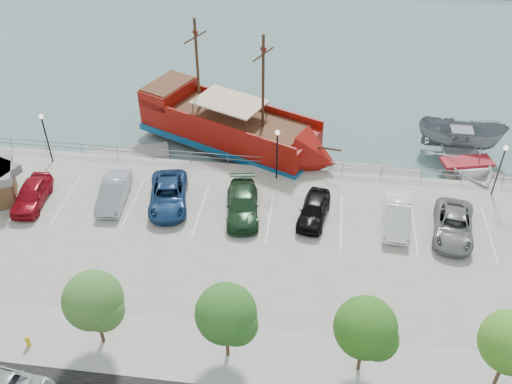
# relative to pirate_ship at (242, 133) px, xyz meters

# --- Properties ---
(ground) EXTENTS (160.00, 160.00, 0.00)m
(ground) POSITION_rel_pirate_ship_xyz_m (3.40, -11.30, -1.89)
(ground) COLOR #4B6E6C
(sidewalk) EXTENTS (100.00, 4.00, 0.05)m
(sidewalk) POSITION_rel_pirate_ship_xyz_m (3.40, -21.30, -0.88)
(sidewalk) COLOR #9D9D9D
(sidewalk) RESTS_ON land_slab
(seawall_railing) EXTENTS (50.00, 0.06, 1.00)m
(seawall_railing) POSITION_rel_pirate_ship_xyz_m (3.40, -3.50, -0.37)
(seawall_railing) COLOR slate
(seawall_railing) RESTS_ON land_slab
(pirate_ship) EXTENTS (18.05, 11.53, 11.30)m
(pirate_ship) POSITION_rel_pirate_ship_xyz_m (0.00, 0.00, 0.00)
(pirate_ship) COLOR maroon
(pirate_ship) RESTS_ON ground
(patrol_boat) EXTENTS (7.36, 3.54, 2.74)m
(patrol_boat) POSITION_rel_pirate_ship_xyz_m (18.13, 2.24, -0.52)
(patrol_boat) COLOR slate
(patrol_boat) RESTS_ON ground
(speedboat) EXTENTS (6.67, 8.13, 1.47)m
(speedboat) POSITION_rel_pirate_ship_xyz_m (18.28, -0.80, -1.16)
(speedboat) COLOR white
(speedboat) RESTS_ON ground
(dock_west) EXTENTS (7.50, 4.40, 0.41)m
(dock_west) POSITION_rel_pirate_ship_xyz_m (-9.58, -2.10, -1.69)
(dock_west) COLOR gray
(dock_west) RESTS_ON ground
(dock_mid) EXTENTS (7.05, 2.23, 0.40)m
(dock_mid) POSITION_rel_pirate_ship_xyz_m (11.19, -2.10, -1.69)
(dock_mid) COLOR gray
(dock_mid) RESTS_ON ground
(dock_east) EXTENTS (7.70, 4.93, 0.43)m
(dock_east) POSITION_rel_pirate_ship_xyz_m (20.45, -2.10, -1.68)
(dock_east) COLOR gray
(dock_east) RESTS_ON ground
(fire_hydrant) EXTENTS (0.26, 0.26, 0.76)m
(fire_hydrant) POSITION_rel_pirate_ship_xyz_m (-8.56, -22.10, -0.48)
(fire_hydrant) COLOR yellow
(fire_hydrant) RESTS_ON sidewalk
(lamp_post_left) EXTENTS (0.36, 0.36, 4.28)m
(lamp_post_left) POSITION_rel_pirate_ship_xyz_m (-14.60, -4.80, 2.05)
(lamp_post_left) COLOR black
(lamp_post_left) RESTS_ON land_slab
(lamp_post_mid) EXTENTS (0.36, 0.36, 4.28)m
(lamp_post_mid) POSITION_rel_pirate_ship_xyz_m (3.40, -4.80, 2.05)
(lamp_post_mid) COLOR black
(lamp_post_mid) RESTS_ON land_slab
(lamp_post_right) EXTENTS (0.36, 0.36, 4.28)m
(lamp_post_right) POSITION_rel_pirate_ship_xyz_m (19.40, -4.80, 2.05)
(lamp_post_right) COLOR black
(lamp_post_right) RESTS_ON land_slab
(tree_c) EXTENTS (3.30, 3.20, 5.00)m
(tree_c) POSITION_rel_pirate_ship_xyz_m (-4.45, -21.38, 2.40)
(tree_c) COLOR #473321
(tree_c) RESTS_ON sidewalk
(tree_d) EXTENTS (3.30, 3.20, 5.00)m
(tree_d) POSITION_rel_pirate_ship_xyz_m (2.55, -21.38, 2.40)
(tree_d) COLOR #473321
(tree_d) RESTS_ON sidewalk
(tree_e) EXTENTS (3.30, 3.20, 5.00)m
(tree_e) POSITION_rel_pirate_ship_xyz_m (9.55, -21.38, 2.40)
(tree_e) COLOR #473321
(tree_e) RESTS_ON sidewalk
(parked_car_a) EXTENTS (2.29, 4.87, 1.61)m
(parked_car_a) POSITION_rel_pirate_ship_xyz_m (-13.77, -10.09, -0.09)
(parked_car_a) COLOR maroon
(parked_car_a) RESTS_ON land_slab
(parked_car_b) EXTENTS (2.09, 4.98, 1.60)m
(parked_car_b) POSITION_rel_pirate_ship_xyz_m (-7.99, -9.04, -0.09)
(parked_car_b) COLOR #979EAB
(parked_car_b) RESTS_ON land_slab
(parked_car_c) EXTENTS (3.72, 6.10, 1.58)m
(parked_car_c) POSITION_rel_pirate_ship_xyz_m (-4.00, -8.90, -0.10)
(parked_car_c) COLOR navy
(parked_car_c) RESTS_ON land_slab
(parked_car_d) EXTENTS (3.02, 5.75, 1.59)m
(parked_car_d) POSITION_rel_pirate_ship_xyz_m (1.44, -9.27, -0.10)
(parked_car_d) COLOR #19371E
(parked_car_d) RESTS_ON land_slab
(parked_car_e) EXTENTS (2.52, 4.76, 1.54)m
(parked_car_e) POSITION_rel_pirate_ship_xyz_m (6.44, -9.20, -0.12)
(parked_car_e) COLOR black
(parked_car_e) RESTS_ON land_slab
(parked_car_f) EXTENTS (2.10, 5.15, 1.66)m
(parked_car_f) POSITION_rel_pirate_ship_xyz_m (12.12, -9.08, -0.06)
(parked_car_f) COLOR white
(parked_car_f) RESTS_ON land_slab
(parked_car_g) EXTENTS (3.32, 5.79, 1.52)m
(parked_car_g) POSITION_rel_pirate_ship_xyz_m (15.84, -9.66, -0.13)
(parked_car_g) COLOR slate
(parked_car_g) RESTS_ON land_slab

